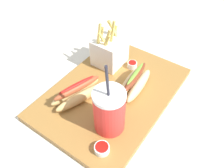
{
  "coord_description": "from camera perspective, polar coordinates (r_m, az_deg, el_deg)",
  "views": [
    {
      "loc": [
        0.41,
        0.29,
        0.57
      ],
      "look_at": [
        0.0,
        0.0,
        0.05
      ],
      "focal_mm": 37.84,
      "sensor_mm": 36.0,
      "label": 1
    }
  ],
  "objects": [
    {
      "name": "fries_basket",
      "position": [
        0.81,
        -0.6,
        8.03
      ],
      "size": [
        0.1,
        0.09,
        0.17
      ],
      "color": "white",
      "rests_on": "food_tray"
    },
    {
      "name": "hot_dog_2",
      "position": [
        0.71,
        -8.21,
        -2.11
      ],
      "size": [
        0.18,
        0.1,
        0.06
      ],
      "color": "tan",
      "rests_on": "food_tray"
    },
    {
      "name": "ketchup_cup_2",
      "position": [
        0.82,
        4.91,
        4.7
      ],
      "size": [
        0.03,
        0.03,
        0.02
      ],
      "color": "white",
      "rests_on": "food_tray"
    },
    {
      "name": "food_tray",
      "position": [
        0.75,
        -0.0,
        -2.13
      ],
      "size": [
        0.47,
        0.33,
        0.02
      ],
      "primitive_type": "cube",
      "color": "olive",
      "rests_on": "ground_plane"
    },
    {
      "name": "hot_dog_1",
      "position": [
        0.74,
        5.46,
        0.43
      ],
      "size": [
        0.16,
        0.07,
        0.07
      ],
      "color": "#E5C689",
      "rests_on": "food_tray"
    },
    {
      "name": "ketchup_cup_1",
      "position": [
        0.61,
        -2.44,
        -15.29
      ],
      "size": [
        0.04,
        0.04,
        0.02
      ],
      "color": "white",
      "rests_on": "food_tray"
    },
    {
      "name": "soda_cup",
      "position": [
        0.61,
        -0.65,
        -6.45
      ],
      "size": [
        0.08,
        0.08,
        0.22
      ],
      "color": "red",
      "rests_on": "food_tray"
    },
    {
      "name": "ground_plane",
      "position": [
        0.77,
        -0.0,
        -3.14
      ],
      "size": [
        2.4,
        2.4,
        0.02
      ],
      "primitive_type": "cube",
      "color": "silver"
    }
  ]
}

